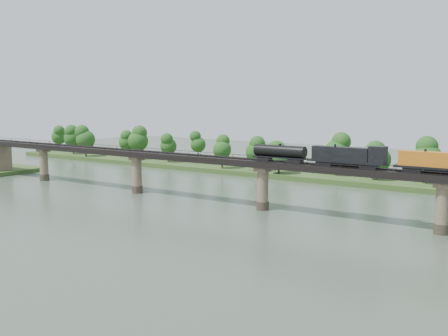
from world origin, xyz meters
The scene contains 6 objects.
ground centered at (0.00, 0.00, 0.00)m, with size 400.00×400.00×0.00m, color #384738.
far_bank centered at (0.00, 85.00, 0.80)m, with size 300.00×24.00×1.60m, color #2D481D.
bridge centered at (0.00, 30.00, 5.46)m, with size 236.00×30.00×11.50m.
bridge_superstructure centered at (0.00, 30.00, 11.79)m, with size 220.00×4.90×0.75m.
far_treeline centered at (-8.21, 80.52, 8.83)m, with size 289.06×17.54×13.60m.
freight_train centered at (32.96, 30.00, 13.75)m, with size 68.31×2.66×4.70m.
Camera 1 is at (66.49, -79.80, 26.12)m, focal length 45.00 mm.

